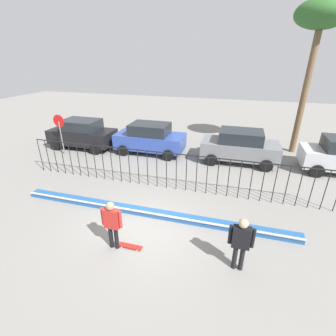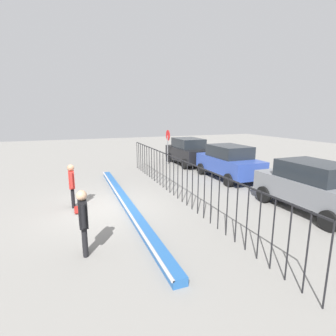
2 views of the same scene
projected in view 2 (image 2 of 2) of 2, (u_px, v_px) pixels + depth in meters
ground_plane at (104, 208)px, 10.20m from camera, size 60.00×60.00×0.00m
bowl_coping_ledge at (125, 202)px, 10.48m from camera, size 11.00×0.40×0.27m
perimeter_fence at (178, 174)px, 11.09m from camera, size 14.04×0.04×1.79m
skateboarder at (72, 182)px, 10.07m from camera, size 0.70×0.26×1.73m
skateboard at (77, 210)px, 9.85m from camera, size 0.80×0.20×0.07m
camera_operator at (83, 217)px, 6.59m from camera, size 0.71×0.27×1.76m
parked_car_black at (188, 151)px, 18.82m from camera, size 4.30×2.12×1.90m
parked_car_blue at (229, 162)px, 14.66m from camera, size 4.30×2.12×1.90m
parked_car_gray at (313, 187)px, 9.66m from camera, size 4.30×2.12×1.90m
stop_sign at (168, 142)px, 18.68m from camera, size 0.76×0.07×2.50m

